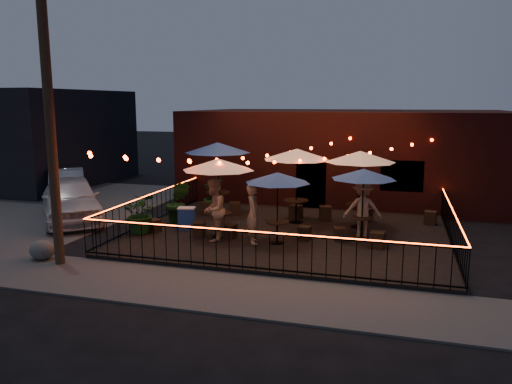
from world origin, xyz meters
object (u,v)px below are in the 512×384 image
at_px(cafe_table_0, 218,166).
at_px(cooler, 187,218).
at_px(cafe_table_1, 218,149).
at_px(boulder, 42,250).
at_px(cafe_table_3, 297,155).
at_px(utility_pole, 50,117).
at_px(cafe_table_4, 364,175).
at_px(cafe_table_2, 278,179).
at_px(cafe_table_5, 360,158).

bearing_deg(cafe_table_0, cooler, 156.40).
xyz_separation_m(cafe_table_1, boulder, (-2.86, -6.45, -2.34)).
xyz_separation_m(cafe_table_3, cooler, (-3.36, -1.96, -2.03)).
distance_m(utility_pole, cafe_table_3, 8.14).
relative_size(cafe_table_3, cafe_table_4, 1.15).
relative_size(cafe_table_0, boulder, 3.20).
relative_size(cafe_table_3, boulder, 3.28).
xyz_separation_m(cooler, boulder, (-2.68, -3.85, -0.22)).
xyz_separation_m(cafe_table_3, boulder, (-6.04, -5.81, -2.24)).
bearing_deg(cafe_table_4, cafe_table_3, 147.39).
distance_m(cafe_table_2, cooler, 3.80).
bearing_deg(cafe_table_3, cafe_table_4, -32.61).
bearing_deg(cafe_table_1, boulder, -113.90).
xyz_separation_m(cafe_table_0, cafe_table_1, (-1.21, 3.20, 0.22)).
xyz_separation_m(cafe_table_0, cafe_table_2, (1.96, -0.22, -0.29)).
height_order(cafe_table_3, boulder, cafe_table_3).
bearing_deg(cafe_table_5, cafe_table_3, 178.40).
xyz_separation_m(cafe_table_2, boulder, (-6.02, -3.03, -1.83)).
height_order(cafe_table_0, cafe_table_4, cafe_table_0).
distance_m(cafe_table_0, cafe_table_4, 4.51).
xyz_separation_m(cafe_table_0, cafe_table_5, (4.14, 2.50, 0.11)).
xyz_separation_m(cafe_table_2, cafe_table_5, (2.19, 2.72, 0.41)).
bearing_deg(cafe_table_4, cafe_table_5, 99.14).
height_order(cafe_table_1, cafe_table_5, cafe_table_1).
height_order(utility_pole, cafe_table_3, utility_pole).
distance_m(utility_pole, cafe_table_2, 6.48).
bearing_deg(cafe_table_4, cafe_table_2, -152.90).
distance_m(utility_pole, cafe_table_5, 9.67).
bearing_deg(utility_pole, cafe_table_2, 31.04).
relative_size(utility_pole, cafe_table_5, 2.88).
height_order(cafe_table_5, boulder, cafe_table_5).
distance_m(cafe_table_3, cooler, 4.38).
bearing_deg(cafe_table_1, cafe_table_5, -7.43).
bearing_deg(cafe_table_2, cafe_table_4, 27.10).
bearing_deg(cafe_table_2, cafe_table_5, 51.24).
bearing_deg(cafe_table_4, cafe_table_1, 158.70).
bearing_deg(utility_pole, cooler, 63.87).
distance_m(utility_pole, cooler, 5.67).
height_order(cafe_table_0, cafe_table_3, cafe_table_3).
relative_size(cafe_table_1, cooler, 4.17).
relative_size(cooler, boulder, 0.93).
bearing_deg(cafe_table_5, cafe_table_2, -128.76).
distance_m(cafe_table_1, cafe_table_4, 6.02).
bearing_deg(cafe_table_5, cafe_table_1, 172.57).
bearing_deg(boulder, cafe_table_4, 26.80).
bearing_deg(cafe_table_5, cafe_table_0, -148.89).
bearing_deg(boulder, cooler, 55.17).
bearing_deg(cooler, cafe_table_2, -26.72).
bearing_deg(cafe_table_4, cooler, -175.90).
relative_size(utility_pole, cafe_table_4, 3.48).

